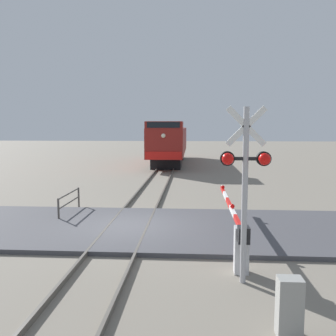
% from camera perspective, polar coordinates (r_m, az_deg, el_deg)
% --- Properties ---
extents(ground_plane, '(160.00, 160.00, 0.00)m').
position_cam_1_polar(ground_plane, '(13.81, -6.19, -9.38)').
color(ground_plane, gray).
extents(rail_track_left, '(0.08, 80.00, 0.15)m').
position_cam_1_polar(rail_track_left, '(13.93, -9.14, -8.96)').
color(rail_track_left, '#59544C').
rests_on(rail_track_left, ground_plane).
extents(rail_track_right, '(0.08, 80.00, 0.15)m').
position_cam_1_polar(rail_track_right, '(13.69, -3.20, -9.17)').
color(rail_track_right, '#59544C').
rests_on(rail_track_right, ground_plane).
extents(road_surface, '(36.00, 5.77, 0.15)m').
position_cam_1_polar(road_surface, '(13.79, -6.19, -9.08)').
color(road_surface, '#47474C').
rests_on(road_surface, ground_plane).
extents(locomotive, '(3.10, 16.45, 4.14)m').
position_cam_1_polar(locomotive, '(37.48, 0.24, 4.02)').
color(locomotive, black).
rests_on(locomotive, ground_plane).
extents(crossing_signal, '(1.18, 0.33, 4.24)m').
position_cam_1_polar(crossing_signal, '(8.82, 11.83, -0.93)').
color(crossing_signal, '#ADADB2').
rests_on(crossing_signal, ground_plane).
extents(crossing_gate, '(0.36, 7.18, 1.33)m').
position_cam_1_polar(crossing_gate, '(10.83, 10.53, -9.27)').
color(crossing_gate, silver).
rests_on(crossing_gate, ground_plane).
extents(utility_cabinet, '(0.44, 0.35, 1.09)m').
position_cam_1_polar(utility_cabinet, '(7.38, 18.22, -19.75)').
color(utility_cabinet, '#999993').
rests_on(utility_cabinet, ground_plane).
extents(guard_railing, '(0.08, 2.67, 0.95)m').
position_cam_1_polar(guard_railing, '(16.38, -14.98, -4.80)').
color(guard_railing, '#4C4742').
rests_on(guard_railing, ground_plane).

